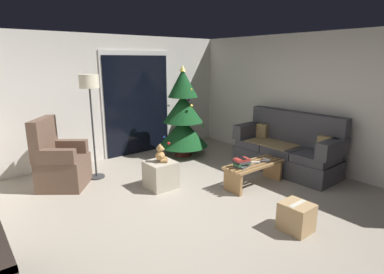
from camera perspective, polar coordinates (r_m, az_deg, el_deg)
The scene contains 19 objects.
ground_plane at distance 4.35m, azimuth 1.65°, elevation -13.54°, with size 7.00×7.00×0.00m, color #9E9384.
wall_back at distance 6.54m, azimuth -15.90°, elevation 6.84°, with size 5.72×0.12×2.50m, color silver.
wall_right at distance 6.16m, azimuth 22.69°, elevation 5.86°, with size 0.12×6.00×2.50m, color silver.
patio_door_frame at distance 6.80m, azimuth -10.06°, elevation 6.15°, with size 1.60×0.02×2.20m, color silver.
patio_door_glass at distance 6.79m, azimuth -9.97°, elevation 5.72°, with size 1.50×0.02×2.10m, color black.
couch at distance 6.01m, azimuth 17.15°, elevation -2.17°, with size 0.82×1.96×1.08m.
coffee_table at distance 5.19m, azimuth 11.36°, elevation -6.05°, with size 1.10×0.40×0.38m.
remote_white at distance 5.15m, azimuth 11.57°, elevation -4.61°, with size 0.04×0.16×0.02m, color silver.
remote_graphite at distance 5.23m, azimuth 13.25°, elevation -4.41°, with size 0.04×0.16×0.02m, color #333338.
remote_black at distance 5.11m, azimuth 10.26°, elevation -4.70°, with size 0.04×0.16×0.02m, color black.
remote_silver at distance 5.36m, azimuth 13.61°, elevation -4.00°, with size 0.04×0.16×0.02m, color #ADADB2.
book_stack at distance 4.92m, azimuth 9.21°, elevation -4.71°, with size 0.29×0.23×0.14m.
cell_phone at distance 4.89m, azimuth 9.27°, elevation -3.86°, with size 0.07×0.14×0.01m, color black.
christmas_tree at distance 6.51m, azimuth -1.68°, elevation 3.76°, with size 1.05×1.05×1.90m.
armchair at distance 5.43m, azimuth -23.18°, elevation -4.42°, with size 0.96×0.96×1.13m.
floor_lamp at distance 5.41m, azimuth -18.33°, elevation 7.96°, with size 0.32×0.32×1.78m.
ottoman at distance 5.04m, azimuth -5.80°, elevation -6.90°, with size 0.44×0.44×0.43m, color #B2A893.
teddy_bear_honey at distance 4.93m, azimuth -5.77°, elevation -3.24°, with size 0.22×0.21×0.29m.
cardboard_box_taped_mid_floor at distance 4.05m, azimuth 18.68°, elevation -13.79°, with size 0.33×0.36×0.35m.
Camera 1 is at (-2.49, -2.94, 2.03)m, focal length 28.93 mm.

